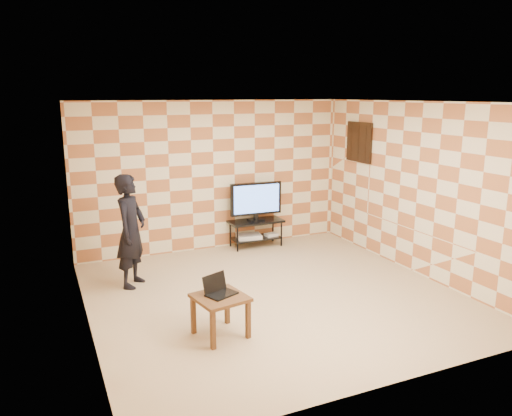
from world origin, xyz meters
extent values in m
plane|color=tan|center=(0.00, 0.00, 0.00)|extent=(5.00, 5.00, 0.00)
cube|color=beige|center=(0.00, 2.50, 1.35)|extent=(5.00, 0.02, 2.70)
cube|color=beige|center=(0.00, -2.50, 1.35)|extent=(5.00, 0.02, 2.70)
cube|color=beige|center=(-2.50, 0.00, 1.35)|extent=(0.02, 5.00, 2.70)
cube|color=beige|center=(2.50, 0.00, 1.35)|extent=(0.02, 5.00, 2.70)
cube|color=white|center=(0.00, 0.00, 2.70)|extent=(5.00, 5.00, 0.02)
cube|color=black|center=(2.47, 1.55, 1.95)|extent=(0.04, 0.72, 0.72)
cube|color=black|center=(2.47, 1.55, 1.95)|extent=(0.04, 0.03, 0.68)
cube|color=black|center=(2.47, 1.55, 1.95)|extent=(0.04, 0.68, 0.03)
cube|color=black|center=(0.73, 2.25, 0.48)|extent=(1.01, 0.45, 0.04)
cube|color=black|center=(0.73, 2.25, 0.16)|extent=(0.91, 0.40, 0.03)
cylinder|color=black|center=(0.28, 2.07, 0.25)|extent=(0.03, 0.03, 0.50)
cylinder|color=black|center=(0.28, 2.43, 0.25)|extent=(0.03, 0.03, 0.50)
cylinder|color=black|center=(1.17, 2.07, 0.25)|extent=(0.03, 0.03, 0.50)
cylinder|color=black|center=(1.17, 2.43, 0.25)|extent=(0.03, 0.03, 0.50)
cube|color=black|center=(0.73, 2.25, 0.52)|extent=(0.30, 0.20, 0.03)
cube|color=black|center=(0.73, 2.25, 0.57)|extent=(0.08, 0.06, 0.08)
cube|color=black|center=(0.73, 2.25, 0.92)|extent=(0.99, 0.11, 0.60)
cube|color=#4E80EB|center=(0.73, 2.21, 0.92)|extent=(0.88, 0.05, 0.52)
cube|color=silver|center=(0.58, 2.24, 0.21)|extent=(0.49, 0.39, 0.07)
cube|color=silver|center=(1.03, 2.21, 0.20)|extent=(0.25, 0.20, 0.05)
cube|color=#3C2210|center=(-1.10, -0.85, 0.48)|extent=(0.66, 0.66, 0.04)
cube|color=#3C2210|center=(-1.29, -1.12, 0.23)|extent=(0.06, 0.06, 0.46)
cube|color=#3C2210|center=(-1.38, -0.66, 0.23)|extent=(0.06, 0.06, 0.46)
cube|color=#3C2210|center=(-0.83, -1.04, 0.23)|extent=(0.06, 0.06, 0.46)
cube|color=#3C2210|center=(-0.91, -0.57, 0.23)|extent=(0.06, 0.06, 0.46)
cube|color=black|center=(-1.07, -0.82, 0.51)|extent=(0.41, 0.36, 0.02)
cube|color=black|center=(-1.12, -0.71, 0.62)|extent=(0.34, 0.19, 0.22)
imported|color=black|center=(-1.74, 1.20, 0.84)|extent=(0.68, 0.73, 1.68)
camera|label=1|loc=(-2.92, -5.99, 2.80)|focal=35.00mm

